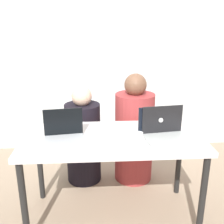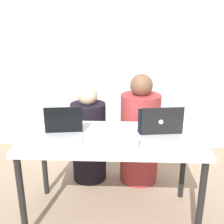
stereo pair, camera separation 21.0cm
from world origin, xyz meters
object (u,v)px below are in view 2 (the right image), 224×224
(person_on_right, at_px, (140,135))
(laptop_front_right, at_px, (165,134))
(laptop_back_right, at_px, (158,127))
(water_glass_right, at_px, (134,142))
(person_on_left, at_px, (89,139))
(laptop_front_left, at_px, (63,132))

(person_on_right, bearing_deg, laptop_front_right, 99.98)
(laptop_back_right, distance_m, water_glass_right, 0.38)
(person_on_left, relative_size, laptop_back_right, 2.73)
(person_on_right, bearing_deg, person_on_left, -2.01)
(laptop_front_left, bearing_deg, laptop_back_right, 3.73)
(laptop_front_right, height_order, laptop_back_right, laptop_front_right)
(person_on_right, height_order, laptop_front_left, person_on_right)
(laptop_front_right, relative_size, water_glass_right, 3.12)
(water_glass_right, bearing_deg, laptop_front_right, 32.44)
(person_on_left, height_order, person_on_right, person_on_right)
(person_on_right, distance_m, laptop_front_right, 0.75)
(person_on_left, xyz_separation_m, laptop_front_right, (0.68, -0.67, 0.35))
(laptop_back_right, bearing_deg, laptop_front_right, 96.01)
(laptop_front_right, xyz_separation_m, laptop_back_right, (-0.03, 0.17, -0.00))
(laptop_front_right, bearing_deg, laptop_back_right, 93.41)
(laptop_front_left, height_order, water_glass_right, laptop_front_left)
(person_on_left, height_order, laptop_front_left, person_on_left)
(water_glass_right, bearing_deg, person_on_left, 118.03)
(laptop_front_right, relative_size, laptop_back_right, 0.96)
(water_glass_right, bearing_deg, person_on_right, 83.26)
(laptop_front_left, height_order, laptop_front_right, laptop_front_right)
(person_on_right, relative_size, laptop_front_left, 3.48)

